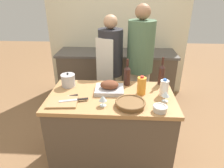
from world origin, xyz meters
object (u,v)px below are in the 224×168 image
(cutting_board, at_px, (63,102))
(milk_jug, at_px, (164,88))
(wine_glass_right, at_px, (103,98))
(person_cook_aproned, at_px, (111,67))
(knife_paring, at_px, (68,97))
(wicker_basket, at_px, (130,103))
(wine_bottle_green, at_px, (127,75))
(mixing_bowl, at_px, (160,108))
(wine_glass_left, at_px, (166,94))
(condiment_bottle_short, at_px, (130,46))
(knife_chef, at_px, (75,100))
(condiment_bottle_tall, at_px, (101,46))
(person_cook_guest, at_px, (140,63))
(juice_jug, at_px, (142,86))
(wine_bottle_dark, at_px, (162,74))
(roasting_pan, at_px, (109,88))
(stock_pot, at_px, (68,80))

(cutting_board, relative_size, milk_jug, 1.62)
(wine_glass_right, relative_size, person_cook_aproned, 0.07)
(knife_paring, bearing_deg, cutting_board, -98.13)
(wicker_basket, relative_size, wine_bottle_green, 0.93)
(wicker_basket, distance_m, mixing_bowl, 0.28)
(wine_glass_left, relative_size, condiment_bottle_short, 0.70)
(knife_chef, relative_size, condiment_bottle_short, 1.81)
(condiment_bottle_tall, bearing_deg, condiment_bottle_short, 15.36)
(mixing_bowl, xyz_separation_m, person_cook_aproned, (-0.52, 1.12, -0.02))
(cutting_board, bearing_deg, wine_bottle_green, 35.72)
(wine_bottle_green, height_order, knife_paring, wine_bottle_green)
(cutting_board, distance_m, person_cook_guest, 1.30)
(cutting_board, relative_size, condiment_bottle_tall, 1.40)
(wine_glass_right, relative_size, knife_chef, 0.39)
(wicker_basket, relative_size, person_cook_aproned, 0.18)
(juice_jug, height_order, knife_chef, juice_jug)
(wine_bottle_dark, height_order, person_cook_guest, person_cook_guest)
(condiment_bottle_short, bearing_deg, wine_glass_left, -79.82)
(roasting_pan, xyz_separation_m, condiment_bottle_short, (0.25, 1.58, 0.05))
(stock_pot, distance_m, person_cook_guest, 1.06)
(mixing_bowl, relative_size, juice_jug, 0.66)
(mixing_bowl, bearing_deg, knife_paring, 166.52)
(mixing_bowl, bearing_deg, wine_glass_left, 67.07)
(juice_jug, height_order, condiment_bottle_tall, condiment_bottle_tall)
(cutting_board, xyz_separation_m, mixing_bowl, (0.93, -0.10, 0.02))
(juice_jug, height_order, person_cook_guest, person_cook_guest)
(condiment_bottle_tall, bearing_deg, milk_jug, -61.18)
(person_cook_guest, bearing_deg, wine_glass_left, -66.43)
(milk_jug, bearing_deg, condiment_bottle_tall, 118.82)
(stock_pot, bearing_deg, condiment_bottle_short, 63.38)
(condiment_bottle_tall, bearing_deg, knife_chef, -92.80)
(wine_bottle_dark, xyz_separation_m, condiment_bottle_short, (-0.34, 1.35, -0.03))
(cutting_board, bearing_deg, roasting_pan, 31.38)
(juice_jug, relative_size, person_cook_aproned, 0.13)
(wine_bottle_dark, bearing_deg, condiment_bottle_short, 104.02)
(milk_jug, bearing_deg, wine_glass_left, -92.89)
(mixing_bowl, bearing_deg, wine_bottle_green, 118.15)
(wicker_basket, height_order, knife_paring, wicker_basket)
(wicker_basket, height_order, condiment_bottle_short, condiment_bottle_short)
(wine_glass_left, relative_size, condiment_bottle_tall, 0.51)
(knife_chef, distance_m, knife_paring, 0.13)
(milk_jug, relative_size, knife_chef, 0.65)
(stock_pot, xyz_separation_m, wine_glass_left, (1.05, -0.29, 0.01))
(wine_glass_right, bearing_deg, condiment_bottle_tall, 96.70)
(juice_jug, bearing_deg, wine_bottle_dark, 46.49)
(wine_glass_left, bearing_deg, wine_bottle_dark, 86.96)
(cutting_board, relative_size, stock_pot, 1.83)
(wine_glass_right, height_order, person_cook_guest, person_cook_guest)
(cutting_board, relative_size, wine_bottle_dark, 0.92)
(wicker_basket, bearing_deg, cutting_board, 178.30)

